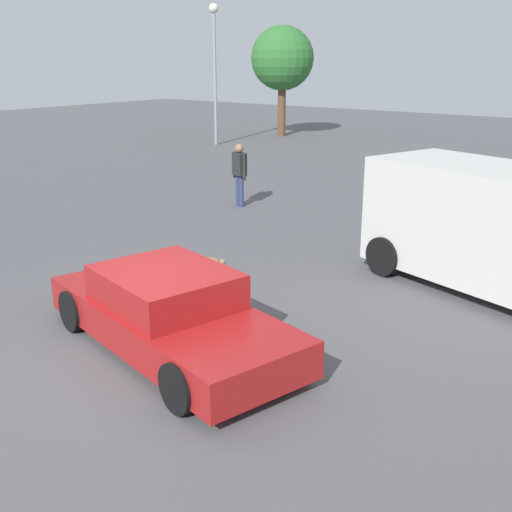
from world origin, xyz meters
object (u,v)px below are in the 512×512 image
Objects in this scene: sedan_foreground at (170,313)px; pedestrian at (239,169)px; dog at (206,263)px; van_white at (511,229)px; light_post_near at (214,50)px.

sedan_foreground is 9.08m from pedestrian.
sedan_foreground is 8.14× the size of dog.
dog is 5.50m from van_white.
van_white is at bearing 167.47° from dog.
van_white is (4.82, 2.49, 0.93)m from dog.
van_white is at bearing -89.79° from pedestrian.
dog is at bearing 135.88° from sedan_foreground.
pedestrian is at bearing -97.23° from dog.
pedestrian is at bearing -0.56° from van_white.
van_white reaches higher than dog.
light_post_near is (-13.85, 17.04, 3.74)m from sedan_foreground.
light_post_near reaches higher than dog.
van_white reaches higher than sedan_foreground.
light_post_near is (-12.20, 14.42, 4.02)m from dog.
light_post_near is at bearing -89.59° from dog.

